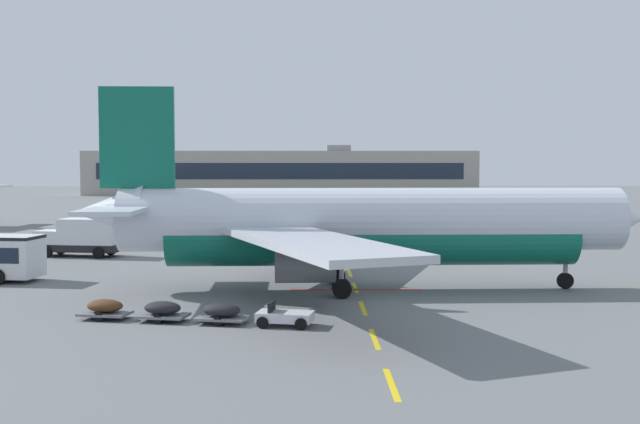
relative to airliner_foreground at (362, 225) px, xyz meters
name	(u,v)px	position (x,y,z in m)	size (l,w,h in m)	color
ground	(602,254)	(21.64, 18.08, -3.95)	(400.00, 400.00, 0.00)	slate
apron_paint_markings	(344,257)	(-0.36, 16.38, -3.95)	(8.00, 95.57, 0.01)	yellow
airliner_foreground	(362,225)	(0.00, 0.00, 0.00)	(34.72, 34.62, 12.20)	silver
catering_truck	(82,237)	(-22.01, 17.18, -2.30)	(7.29, 3.51, 3.14)	black
baggage_train	(193,312)	(-8.84, -9.40, -3.42)	(11.66, 3.75, 1.14)	silver
terminal_satellite	(282,173)	(-9.95, 148.62, 1.46)	(95.87, 22.04, 12.39)	#9E998E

